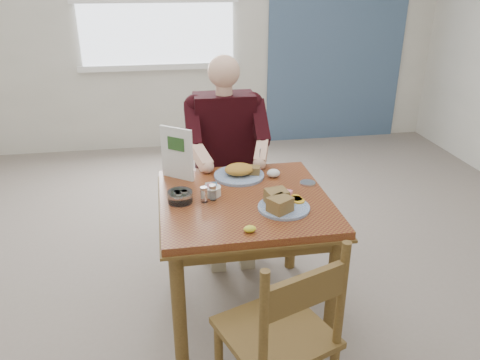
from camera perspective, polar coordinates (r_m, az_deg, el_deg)
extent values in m
plane|color=slate|center=(2.93, 0.48, -15.43)|extent=(6.00, 6.00, 0.00)
plane|color=silver|center=(5.26, -5.52, 18.91)|extent=(5.50, 0.00, 5.50)
cube|color=#415A79|center=(5.60, 12.01, 18.83)|extent=(1.60, 0.02, 2.80)
ellipsoid|color=yellow|center=(2.19, 1.20, -5.98)|extent=(0.07, 0.06, 0.03)
ellipsoid|color=white|center=(2.77, 4.10, 0.84)|extent=(0.09, 0.08, 0.05)
cylinder|color=silver|center=(2.70, 8.25, -0.37)|extent=(0.11, 0.11, 0.01)
cube|color=white|center=(5.20, -10.29, 20.81)|extent=(1.60, 0.02, 1.30)
cube|color=white|center=(5.27, -9.73, 13.42)|extent=(1.72, 0.04, 0.06)
cube|color=white|center=(5.19, -10.29, 20.81)|extent=(1.72, 0.04, 0.06)
cube|color=brown|center=(2.53, 0.53, -2.55)|extent=(0.90, 0.90, 0.04)
cube|color=brown|center=(2.54, 0.53, -3.10)|extent=(0.92, 0.92, 0.01)
cylinder|color=brown|center=(2.37, -7.43, -15.59)|extent=(0.07, 0.07, 0.71)
cylinder|color=brown|center=(2.50, 11.22, -13.52)|extent=(0.07, 0.07, 0.71)
cylinder|color=brown|center=(3.02, -8.17, -6.18)|extent=(0.07, 0.07, 0.71)
cylinder|color=brown|center=(3.12, 6.33, -4.99)|extent=(0.07, 0.07, 0.71)
cube|color=brown|center=(2.23, 2.31, -8.59)|extent=(0.80, 0.03, 0.08)
cube|color=brown|center=(2.91, -0.82, -0.39)|extent=(0.80, 0.03, 0.08)
cube|color=brown|center=(2.53, -8.24, -4.60)|extent=(0.03, 0.80, 0.08)
cube|color=brown|center=(2.65, 8.87, -3.24)|extent=(0.03, 0.80, 0.08)
cylinder|color=brown|center=(3.25, -4.43, -6.31)|extent=(0.04, 0.04, 0.45)
cylinder|color=brown|center=(3.29, 1.85, -5.79)|extent=(0.04, 0.04, 0.45)
cylinder|color=brown|center=(3.56, -5.00, -3.42)|extent=(0.04, 0.04, 0.45)
cylinder|color=brown|center=(3.60, 0.72, -2.99)|extent=(0.04, 0.04, 0.45)
cube|color=brown|center=(3.31, -1.77, -0.92)|extent=(0.42, 0.42, 0.03)
cylinder|color=brown|center=(3.37, -5.29, 3.77)|extent=(0.04, 0.04, 0.50)
cylinder|color=brown|center=(3.41, 0.76, 4.14)|extent=(0.04, 0.04, 0.50)
cube|color=brown|center=(3.35, -2.27, 5.57)|extent=(0.38, 0.03, 0.14)
cylinder|color=brown|center=(2.44, 5.35, -18.31)|extent=(0.05, 0.05, 0.45)
cube|color=brown|center=(2.09, 4.33, -18.02)|extent=(0.54, 0.54, 0.03)
cylinder|color=brown|center=(1.74, 2.90, -17.74)|extent=(0.05, 0.05, 0.50)
cylinder|color=brown|center=(1.92, 12.24, -13.79)|extent=(0.05, 0.05, 0.50)
cube|color=brown|center=(1.76, 8.03, -13.22)|extent=(0.37, 0.16, 0.14)
cube|color=tan|center=(3.16, -3.28, -0.72)|extent=(0.13, 0.38, 0.12)
cube|color=tan|center=(3.19, 0.30, -0.47)|extent=(0.13, 0.38, 0.12)
cube|color=tan|center=(3.14, -2.77, -7.05)|extent=(0.10, 0.10, 0.48)
cube|color=tan|center=(3.17, 0.85, -6.75)|extent=(0.10, 0.10, 0.48)
cube|color=black|center=(3.20, -1.93, 5.41)|extent=(0.40, 0.22, 0.58)
sphere|color=black|center=(3.12, -5.49, 9.03)|extent=(0.15, 0.15, 0.15)
sphere|color=black|center=(3.17, 1.47, 9.37)|extent=(0.15, 0.15, 0.15)
cylinder|color=#E1AC8E|center=(3.09, -1.96, 10.74)|extent=(0.11, 0.11, 0.08)
sphere|color=#E1AC8E|center=(3.07, -1.99, 13.10)|extent=(0.21, 0.21, 0.21)
cube|color=black|center=(3.03, -5.81, 6.62)|extent=(0.09, 0.29, 0.27)
cube|color=black|center=(3.09, 2.41, 7.06)|extent=(0.09, 0.29, 0.27)
sphere|color=black|center=(2.96, -5.56, 4.12)|extent=(0.09, 0.09, 0.09)
sphere|color=black|center=(3.01, 2.83, 4.61)|extent=(0.09, 0.09, 0.09)
cube|color=#E1AC8E|center=(2.89, -4.79, 2.91)|extent=(0.14, 0.23, 0.14)
cube|color=#E1AC8E|center=(2.94, 2.61, 3.36)|extent=(0.14, 0.23, 0.14)
sphere|color=#E1AC8E|center=(2.82, -4.00, 1.63)|extent=(0.08, 0.08, 0.08)
sphere|color=#E1AC8E|center=(2.86, 2.39, 2.04)|extent=(0.08, 0.08, 0.08)
cylinder|color=silver|center=(2.84, 2.41, 2.98)|extent=(0.01, 0.05, 0.12)
cylinder|color=white|center=(2.41, 5.36, -3.36)|extent=(0.35, 0.35, 0.01)
cube|color=#A48349|center=(2.34, 4.91, -2.99)|extent=(0.14, 0.14, 0.07)
cube|color=#A48349|center=(2.42, 4.48, -2.04)|extent=(0.12, 0.11, 0.07)
cylinder|color=gold|center=(2.46, 7.16, -2.52)|extent=(0.08, 0.08, 0.01)
cylinder|color=gold|center=(2.48, 6.92, -2.31)|extent=(0.09, 0.09, 0.01)
cylinder|color=gold|center=(2.50, 6.68, -2.10)|extent=(0.09, 0.09, 0.01)
cube|color=pink|center=(2.51, 5.68, -1.63)|extent=(0.07, 0.07, 0.03)
cylinder|color=white|center=(2.77, -0.11, 0.55)|extent=(0.37, 0.37, 0.02)
ellipsoid|color=gold|center=(2.75, -0.11, 1.32)|extent=(0.20, 0.18, 0.06)
cube|color=#A48349|center=(2.77, 1.30, 1.25)|extent=(0.12, 0.09, 0.04)
cylinder|color=white|center=(2.54, -3.42, -1.34)|extent=(0.12, 0.12, 0.05)
cube|color=pink|center=(2.52, -3.65, -0.66)|extent=(0.04, 0.03, 0.02)
cube|color=#6699D8|center=(2.54, -3.20, -0.48)|extent=(0.04, 0.01, 0.02)
cube|color=#EAD159|center=(2.51, -3.31, -0.75)|extent=(0.03, 0.03, 0.02)
cube|color=white|center=(2.53, -3.88, -0.55)|extent=(0.04, 0.02, 0.02)
cylinder|color=white|center=(2.46, -4.39, -1.94)|extent=(0.05, 0.05, 0.07)
cylinder|color=silver|center=(2.44, -4.42, -1.04)|extent=(0.05, 0.05, 0.02)
cylinder|color=white|center=(2.48, -3.33, -1.70)|extent=(0.05, 0.05, 0.07)
cylinder|color=silver|center=(2.46, -3.35, -0.80)|extent=(0.05, 0.05, 0.02)
cylinder|color=white|center=(2.48, -7.31, -2.03)|extent=(0.17, 0.17, 0.06)
cylinder|color=white|center=(2.48, -7.69, -1.59)|extent=(0.04, 0.04, 0.02)
cylinder|color=white|center=(2.47, -6.80, -1.55)|extent=(0.04, 0.04, 0.02)
cylinder|color=white|center=(2.45, -7.49, -1.83)|extent=(0.04, 0.04, 0.02)
cube|color=white|center=(2.72, -7.70, 3.24)|extent=(0.18, 0.14, 0.31)
cube|color=#2D5926|center=(2.69, -7.84, 4.37)|extent=(0.09, 0.07, 0.08)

